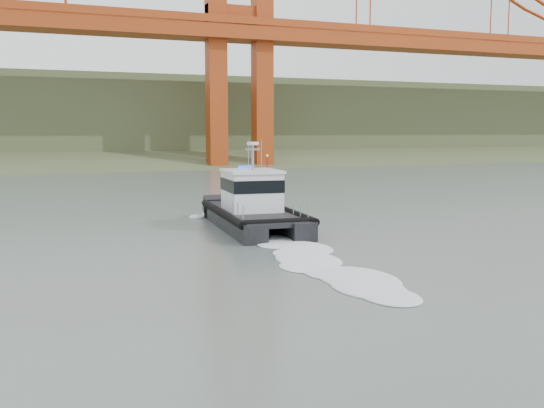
% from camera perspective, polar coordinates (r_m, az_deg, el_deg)
% --- Properties ---
extents(ground, '(400.00, 400.00, 0.00)m').
position_cam_1_polar(ground, '(25.04, 1.16, -7.30)').
color(ground, '#576860').
rests_on(ground, ground).
extents(headlands, '(500.00, 105.36, 27.12)m').
position_cam_1_polar(headlands, '(148.31, -17.30, 6.91)').
color(headlands, '#404E2C').
rests_on(headlands, ground).
extents(patrol_boat, '(4.97, 11.89, 5.65)m').
position_cam_1_polar(patrol_boat, '(38.60, -1.79, -0.15)').
color(patrol_boat, black).
rests_on(patrol_boat, ground).
extents(nav_buoy, '(1.74, 1.74, 3.63)m').
position_cam_1_polar(nav_buoy, '(71.40, -0.45, 2.70)').
color(nav_buoy, '#A40B19').
rests_on(nav_buoy, ground).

